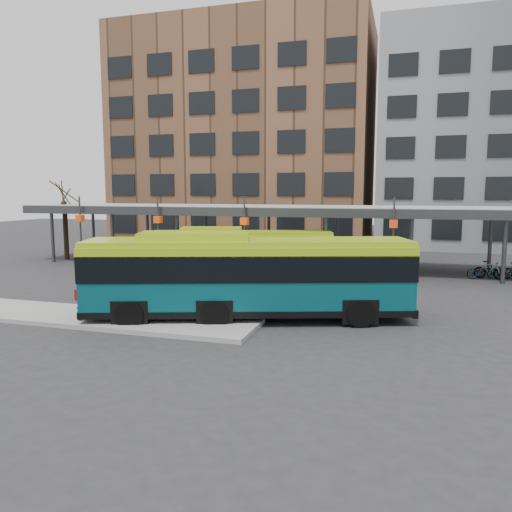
% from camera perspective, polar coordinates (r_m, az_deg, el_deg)
% --- Properties ---
extents(ground, '(120.00, 120.00, 0.00)m').
position_cam_1_polar(ground, '(21.64, -1.71, -6.36)').
color(ground, '#28282B').
rests_on(ground, ground).
extents(boarding_island, '(14.00, 3.00, 0.18)m').
position_cam_1_polar(boarding_island, '(21.45, -18.53, -6.62)').
color(boarding_island, gray).
rests_on(boarding_island, ground).
extents(canopy, '(40.00, 6.53, 4.80)m').
position_cam_1_polar(canopy, '(33.51, 5.17, 5.25)').
color(canopy, '#999B9E').
rests_on(canopy, ground).
extents(tree, '(1.64, 1.64, 5.60)m').
position_cam_1_polar(tree, '(40.44, -20.94, 3.06)').
color(tree, black).
rests_on(tree, ground).
extents(building_brick, '(26.00, 14.00, 22.00)m').
position_cam_1_polar(building_brick, '(54.85, -1.09, 13.52)').
color(building_brick, brown).
rests_on(building_brick, ground).
extents(bus_front, '(13.06, 6.59, 3.54)m').
position_cam_1_polar(bus_front, '(19.97, -1.06, -2.11)').
color(bus_front, '#074650').
rests_on(bus_front, ground).
extents(bus_rear, '(11.07, 5.41, 3.00)m').
position_cam_1_polar(bus_rear, '(30.30, -1.77, 0.60)').
color(bus_rear, '#074650').
rests_on(bus_rear, ground).
extents(pedestrian, '(0.41, 0.64, 1.63)m').
position_cam_1_polar(pedestrian, '(20.54, -19.28, -4.64)').
color(pedestrian, black).
rests_on(pedestrian, boarding_island).
extents(bike_rack, '(5.00, 1.64, 1.06)m').
position_cam_1_polar(bike_rack, '(32.77, 27.10, -1.60)').
color(bike_rack, slate).
rests_on(bike_rack, ground).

